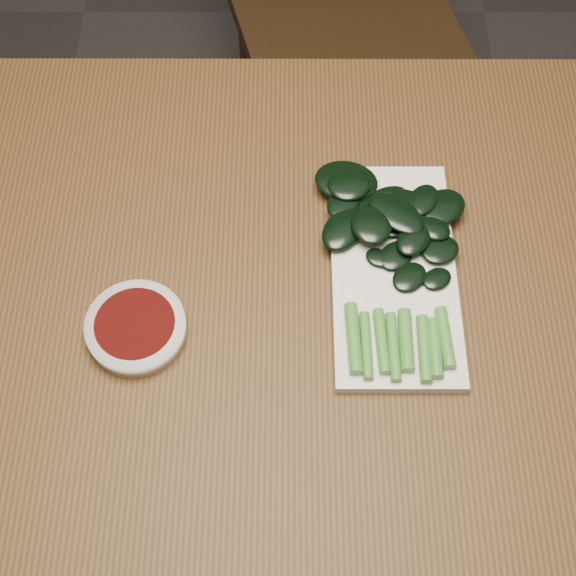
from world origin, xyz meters
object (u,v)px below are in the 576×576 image
Objects in this scene: sauce_bowl at (136,328)px; serving_plate at (393,272)px; gai_lan at (385,235)px; table at (276,341)px.

sauce_bowl is 0.37× the size of serving_plate.
gai_lan is at bearing 22.51° from sauce_bowl.
table is 0.19m from gai_lan.
gai_lan is (0.13, 0.09, 0.10)m from table.
table is at bearing 8.93° from sauce_bowl.
sauce_bowl is at bearing -165.24° from serving_plate.
serving_plate is 0.05m from gai_lan.
sauce_bowl is 0.37× the size of gai_lan.
serving_plate is at bearing -77.71° from gai_lan.
gai_lan reaches higher than table.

